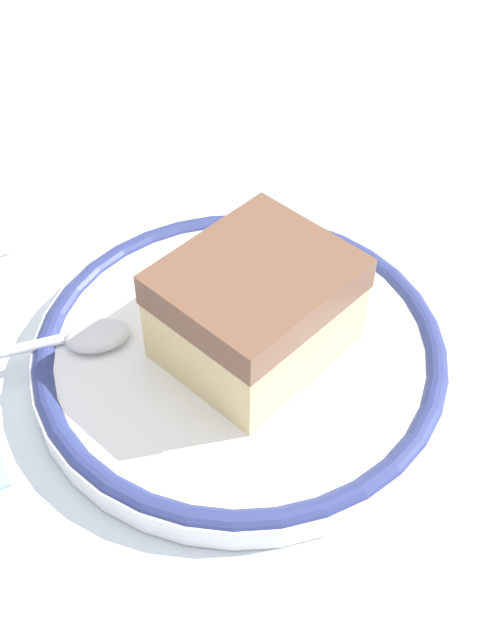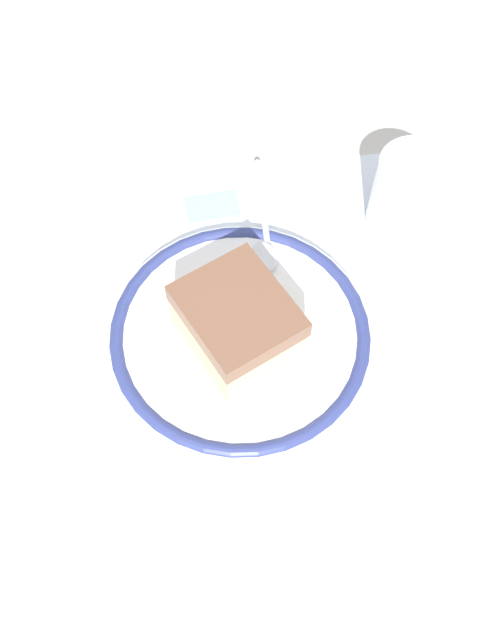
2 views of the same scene
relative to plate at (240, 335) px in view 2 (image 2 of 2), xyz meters
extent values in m
plane|color=#B7B2A8|center=(-0.03, -0.02, -0.01)|extent=(2.40, 2.40, 0.00)
cube|color=silver|center=(-0.03, -0.02, -0.01)|extent=(0.48, 0.34, 0.00)
cylinder|color=white|center=(0.00, 0.00, 0.00)|extent=(0.22, 0.22, 0.01)
torus|color=navy|center=(0.00, 0.00, 0.00)|extent=(0.22, 0.22, 0.01)
cube|color=beige|center=(0.00, 0.01, 0.02)|extent=(0.10, 0.11, 0.04)
cube|color=brown|center=(0.00, 0.01, 0.05)|extent=(0.11, 0.11, 0.02)
ellipsoid|color=silver|center=(-0.03, -0.07, 0.01)|extent=(0.02, 0.04, 0.01)
cylinder|color=silver|center=(-0.04, -0.13, 0.01)|extent=(0.01, 0.09, 0.01)
cylinder|color=silver|center=(-0.17, -0.11, 0.03)|extent=(0.07, 0.07, 0.08)
cylinder|color=#B7722D|center=(-0.17, -0.11, 0.00)|extent=(0.06, 0.06, 0.02)
cube|color=white|center=(-0.19, -0.01, -0.01)|extent=(0.13, 0.11, 0.00)
cube|color=#8CB2E0|center=(0.01, -0.14, -0.01)|extent=(0.05, 0.03, 0.01)
camera|label=1|loc=(0.27, -0.10, 0.33)|focal=46.42mm
camera|label=2|loc=(0.04, 0.27, 0.51)|focal=39.00mm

